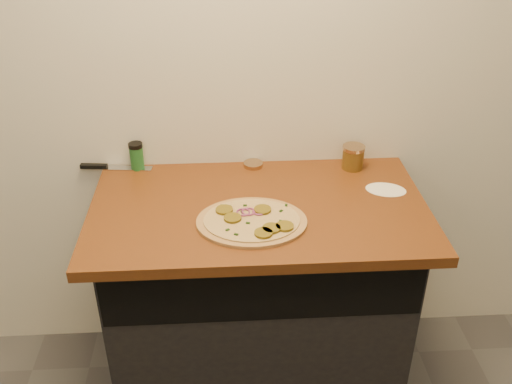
{
  "coord_description": "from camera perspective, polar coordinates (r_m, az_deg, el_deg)",
  "views": [
    {
      "loc": [
        -0.12,
        -0.3,
        1.98
      ],
      "look_at": [
        -0.01,
        1.42,
        0.95
      ],
      "focal_mm": 40.0,
      "sensor_mm": 36.0,
      "label": 1
    }
  ],
  "objects": [
    {
      "name": "chefs_knife",
      "position": [
        2.34,
        -14.42,
        2.42
      ],
      "size": [
        0.29,
        0.06,
        0.02
      ],
      "color": "#B7BAC1",
      "rests_on": "countertop"
    },
    {
      "name": "pizza",
      "position": [
        1.92,
        -0.39,
        -2.93
      ],
      "size": [
        0.39,
        0.39,
        0.03
      ],
      "color": "tan",
      "rests_on": "countertop"
    },
    {
      "name": "room_shell",
      "position": [
        0.42,
        13.46,
        -11.26
      ],
      "size": [
        4.02,
        3.52,
        2.71
      ],
      "color": "silver",
      "rests_on": "ground"
    },
    {
      "name": "countertop",
      "position": [
        2.04,
        0.27,
        -1.73
      ],
      "size": [
        1.2,
        0.7,
        0.04
      ],
      "primitive_type": "cube",
      "color": "brown",
      "rests_on": "cabinet"
    },
    {
      "name": "spice_shaker",
      "position": [
        2.29,
        -11.85,
        3.55
      ],
      "size": [
        0.06,
        0.06,
        0.11
      ],
      "color": "#1F632A",
      "rests_on": "countertop"
    },
    {
      "name": "mason_jar_lid",
      "position": [
        2.28,
        -0.28,
        2.78
      ],
      "size": [
        0.1,
        0.1,
        0.02
      ],
      "primitive_type": "cylinder",
      "rotation": [
        0.0,
        0.0,
        0.38
      ],
      "color": "tan",
      "rests_on": "countertop"
    },
    {
      "name": "salsa_jar",
      "position": [
        2.28,
        9.68,
        3.47
      ],
      "size": [
        0.09,
        0.09,
        0.1
      ],
      "color": "maroon",
      "rests_on": "countertop"
    },
    {
      "name": "cabinet",
      "position": [
        2.34,
        0.19,
        -10.68
      ],
      "size": [
        1.1,
        0.6,
        0.86
      ],
      "primitive_type": "cube",
      "color": "black",
      "rests_on": "ground"
    },
    {
      "name": "flour_spill",
      "position": [
        2.17,
        12.85,
        0.23
      ],
      "size": [
        0.18,
        0.18,
        0.0
      ],
      "primitive_type": "cylinder",
      "rotation": [
        0.0,
        0.0,
        -0.27
      ],
      "color": "white",
      "rests_on": "countertop"
    }
  ]
}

